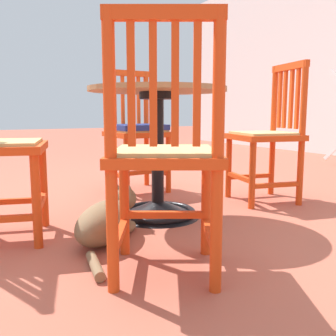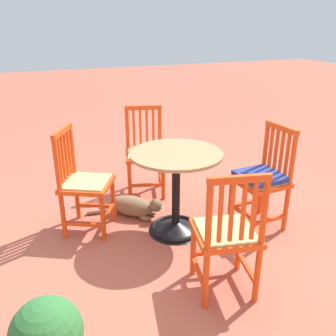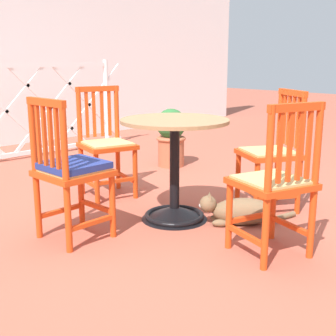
{
  "view_description": "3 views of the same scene",
  "coord_description": "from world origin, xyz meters",
  "px_view_note": "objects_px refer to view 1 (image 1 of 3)",
  "views": [
    {
      "loc": [
        1.88,
        -0.96,
        0.59
      ],
      "look_at": [
        -0.08,
        0.14,
        0.26
      ],
      "focal_mm": 40.58,
      "sensor_mm": 36.0,
      "label": 1
    },
    {
      "loc": [
        1.14,
        2.56,
        1.72
      ],
      "look_at": [
        0.01,
        -0.12,
        0.54
      ],
      "focal_mm": 38.92,
      "sensor_mm": 36.0,
      "label": 2
    },
    {
      "loc": [
        -2.24,
        -2.23,
        1.14
      ],
      "look_at": [
        0.06,
        0.16,
        0.35
      ],
      "focal_mm": 49.25,
      "sensor_mm": 36.0,
      "label": 3
    }
  ],
  "objects_px": {
    "orange_chair_facing_out": "(165,158)",
    "orange_chair_near_fence": "(268,137)",
    "cafe_table": "(157,167)",
    "orange_chair_by_planter": "(136,132)",
    "tabby_cat": "(109,220)"
  },
  "relations": [
    {
      "from": "cafe_table",
      "to": "orange_chair_by_planter",
      "type": "height_order",
      "value": "orange_chair_by_planter"
    },
    {
      "from": "cafe_table",
      "to": "tabby_cat",
      "type": "relative_size",
      "value": 1.18
    },
    {
      "from": "orange_chair_facing_out",
      "to": "orange_chair_near_fence",
      "type": "height_order",
      "value": "same"
    },
    {
      "from": "orange_chair_facing_out",
      "to": "orange_chair_near_fence",
      "type": "bearing_deg",
      "value": 121.08
    },
    {
      "from": "orange_chair_facing_out",
      "to": "orange_chair_by_planter",
      "type": "bearing_deg",
      "value": 159.54
    },
    {
      "from": "orange_chair_facing_out",
      "to": "orange_chair_near_fence",
      "type": "xyz_separation_m",
      "value": [
        -0.7,
        1.16,
        0.0
      ]
    },
    {
      "from": "cafe_table",
      "to": "orange_chair_near_fence",
      "type": "distance_m",
      "value": 0.84
    },
    {
      "from": "orange_chair_facing_out",
      "to": "orange_chair_by_planter",
      "type": "height_order",
      "value": "same"
    },
    {
      "from": "orange_chair_near_fence",
      "to": "tabby_cat",
      "type": "relative_size",
      "value": 1.41
    },
    {
      "from": "orange_chair_by_planter",
      "to": "cafe_table",
      "type": "bearing_deg",
      "value": -15.08
    },
    {
      "from": "tabby_cat",
      "to": "orange_chair_near_fence",
      "type": "bearing_deg",
      "value": 101.19
    },
    {
      "from": "orange_chair_by_planter",
      "to": "tabby_cat",
      "type": "xyz_separation_m",
      "value": [
        0.97,
        -0.58,
        -0.35
      ]
    },
    {
      "from": "cafe_table",
      "to": "orange_chair_near_fence",
      "type": "relative_size",
      "value": 0.83
    },
    {
      "from": "cafe_table",
      "to": "orange_chair_near_fence",
      "type": "xyz_separation_m",
      "value": [
        0.01,
        0.82,
        0.15
      ]
    },
    {
      "from": "orange_chair_near_fence",
      "to": "orange_chair_by_planter",
      "type": "xyz_separation_m",
      "value": [
        -0.73,
        -0.63,
        0.01
      ]
    }
  ]
}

